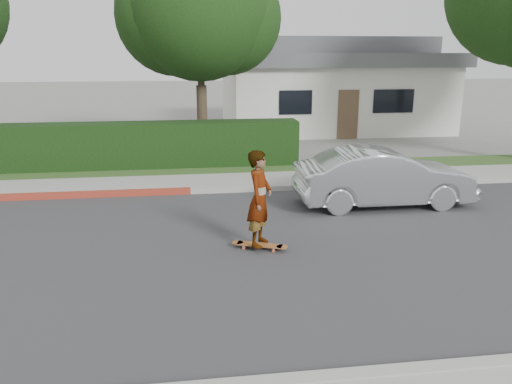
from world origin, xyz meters
TOP-DOWN VIEW (x-y plane):
  - ground at (0.00, 0.00)m, footprint 120.00×120.00m
  - road at (0.00, 0.00)m, footprint 60.00×8.00m
  - curb_far at (0.00, 4.10)m, footprint 60.00×0.20m
  - sidewalk_far at (0.00, 5.00)m, footprint 60.00×1.60m
  - planting_strip at (0.00, 6.60)m, footprint 60.00×1.60m
  - hedge at (-3.00, 7.20)m, footprint 15.00×1.00m
  - tree_center at (1.49, 9.19)m, footprint 5.66×4.84m
  - house at (8.00, 16.00)m, footprint 10.60×8.60m
  - skateboard at (2.26, -0.01)m, footprint 1.08×0.60m
  - skateboarder at (2.26, -0.01)m, footprint 0.67×0.78m
  - car_silver at (5.64, 2.44)m, footprint 4.25×1.50m

SIDE VIEW (x-z plane):
  - ground at x=0.00m, z-range 0.00..0.00m
  - road at x=0.00m, z-range 0.00..0.01m
  - planting_strip at x=0.00m, z-range 0.00..0.10m
  - sidewalk_far at x=0.00m, z-range 0.00..0.12m
  - curb_far at x=0.00m, z-range 0.00..0.15m
  - skateboard at x=2.26m, z-range 0.04..0.14m
  - car_silver at x=5.64m, z-range 0.00..1.40m
  - hedge at x=-3.00m, z-range 0.00..1.50m
  - skateboarder at x=2.26m, z-range 0.11..1.92m
  - house at x=8.00m, z-range -0.05..4.25m
  - tree_center at x=1.49m, z-range 1.18..8.62m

